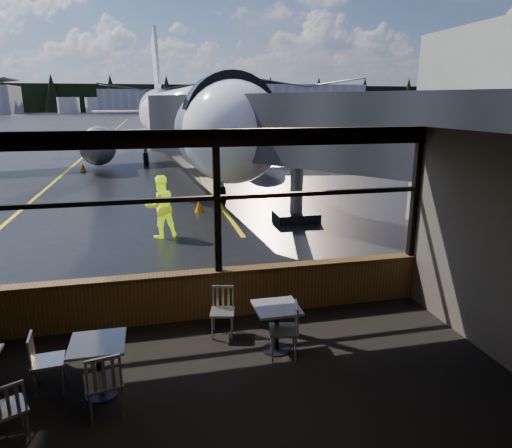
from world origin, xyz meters
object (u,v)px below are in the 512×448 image
object	(u,v)px
cafe_table_near	(276,329)
cafe_table_mid	(100,368)
jet_bridge	(307,157)
chair_mid_w	(48,362)
airliner	(179,79)
chair_near_n	(222,312)
cone_nose	(199,206)
chair_mid_s	(104,382)
cone_wing	(83,167)
chair_left_s	(7,410)
chair_near_e	(284,331)
ground_crew	(161,207)

from	to	relation	value
cafe_table_near	cafe_table_mid	world-z (taller)	cafe_table_mid
jet_bridge	chair_mid_w	world-z (taller)	jet_bridge
airliner	chair_near_n	distance (m)	23.30
chair_mid_w	cone_nose	xyz separation A→B (m)	(3.23, 10.38, -0.20)
chair_mid_s	cone_wing	distance (m)	23.38
chair_mid_w	chair_left_s	world-z (taller)	chair_mid_w
airliner	chair_near_e	xyz separation A→B (m)	(-0.14, -23.68, -4.88)
chair_mid_w	jet_bridge	bearing A→B (deg)	134.00
chair_near_n	cone_wing	xyz separation A→B (m)	(-4.97, 21.41, -0.18)
cone_nose	chair_left_s	bearing A→B (deg)	-107.10
chair_mid_w	chair_near_n	bearing A→B (deg)	105.71
cafe_table_mid	cone_nose	distance (m)	10.96
ground_crew	cone_nose	distance (m)	3.37
chair_near_n	cone_wing	distance (m)	21.98
chair_mid_w	cone_wing	size ratio (longest dim) A/B	1.75
chair_near_n	cone_wing	bearing A→B (deg)	-63.75
airliner	cafe_table_mid	distance (m)	24.70
chair_mid_w	ground_crew	size ratio (longest dim) A/B	0.47
jet_bridge	chair_left_s	bearing A→B (deg)	-128.48
chair_mid_w	cafe_table_mid	bearing A→B (deg)	63.56
jet_bridge	chair_mid_s	world-z (taller)	jet_bridge
cafe_table_near	chair_left_s	world-z (taller)	chair_left_s
chair_near_e	chair_mid_s	distance (m)	2.76
chair_mid_s	ground_crew	size ratio (longest dim) A/B	0.51
cafe_table_near	ground_crew	size ratio (longest dim) A/B	0.42
cone_wing	cafe_table_mid	bearing A→B (deg)	-82.31
chair_left_s	cone_wing	xyz separation A→B (m)	(-2.08, 23.39, -0.18)
cafe_table_mid	cone_nose	bearing A→B (deg)	76.72
jet_bridge	cone_nose	world-z (taller)	jet_bridge
airliner	chair_mid_w	size ratio (longest dim) A/B	39.79
jet_bridge	cone_wing	size ratio (longest dim) A/B	21.28
airliner	cafe_table_near	bearing A→B (deg)	-94.31
chair_near_e	chair_left_s	xyz separation A→B (m)	(-3.71, -1.05, -0.03)
cafe_table_mid	cone_nose	xyz separation A→B (m)	(2.52, 10.66, -0.16)
cafe_table_near	chair_mid_s	size ratio (longest dim) A/B	0.81
chair_left_s	cone_wing	distance (m)	23.49
airliner	chair_near_e	world-z (taller)	airliner
airliner	cone_nose	size ratio (longest dim) A/B	73.41
jet_bridge	chair_left_s	distance (m)	10.68
airliner	cafe_table_mid	world-z (taller)	airliner
cafe_table_near	cone_nose	xyz separation A→B (m)	(-0.17, 10.09, -0.15)
cafe_table_near	chair_near_e	size ratio (longest dim) A/B	0.84
chair_mid_s	cone_wing	world-z (taller)	chair_mid_s
chair_mid_s	cone_wing	size ratio (longest dim) A/B	1.92
ground_crew	cone_wing	xyz separation A→B (m)	(-4.13, 14.99, -0.69)
chair_mid_s	ground_crew	xyz separation A→B (m)	(0.97, 8.18, 0.46)
chair_mid_w	cone_wing	xyz separation A→B (m)	(-2.35, 22.41, -0.19)
chair_near_e	chair_mid_w	xyz separation A→B (m)	(-3.45, -0.07, -0.02)
jet_bridge	cafe_table_mid	world-z (taller)	jet_bridge
cafe_table_near	chair_mid_w	distance (m)	3.41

